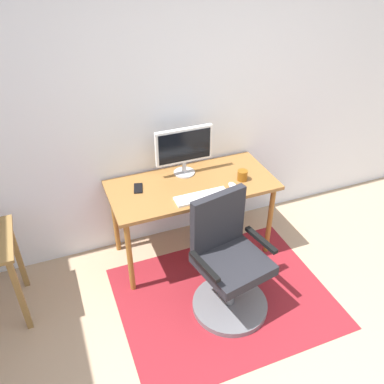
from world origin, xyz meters
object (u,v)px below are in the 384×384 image
object	(u,v)px
keyboard	(202,197)
computer_mouse	(233,186)
desk	(192,191)
monitor	(184,148)
coffee_cup	(242,175)
office_chair	(228,269)
cell_phone	(138,188)

from	to	relation	value
keyboard	computer_mouse	bearing A→B (deg)	7.98
desk	keyboard	world-z (taller)	keyboard
monitor	coffee_cup	bearing A→B (deg)	-33.90
desk	keyboard	size ratio (longest dim) A/B	3.18
office_chair	desk	bearing A→B (deg)	80.66
cell_phone	office_chair	xyz separation A→B (m)	(0.45, -0.76, -0.36)
desk	office_chair	size ratio (longest dim) A/B	1.43
desk	cell_phone	distance (m)	0.45
monitor	keyboard	bearing A→B (deg)	-90.49
computer_mouse	office_chair	distance (m)	0.68
keyboard	office_chair	bearing A→B (deg)	-86.78
keyboard	cell_phone	xyz separation A→B (m)	(-0.43, 0.30, -0.00)
monitor	office_chair	bearing A→B (deg)	-88.49
desk	coffee_cup	size ratio (longest dim) A/B	15.73
keyboard	cell_phone	bearing A→B (deg)	144.69
coffee_cup	computer_mouse	bearing A→B (deg)	-148.81
cell_phone	office_chair	distance (m)	0.96
desk	computer_mouse	xyz separation A→B (m)	(0.28, -0.17, 0.09)
keyboard	coffee_cup	size ratio (longest dim) A/B	4.95
monitor	computer_mouse	distance (m)	0.50
monitor	office_chair	xyz separation A→B (m)	(0.02, -0.85, -0.60)
coffee_cup	cell_phone	xyz separation A→B (m)	(-0.84, 0.19, -0.04)
desk	office_chair	bearing A→B (deg)	-88.19
keyboard	coffee_cup	distance (m)	0.43
desk	monitor	world-z (taller)	monitor
monitor	cell_phone	world-z (taller)	monitor
coffee_cup	desk	bearing A→B (deg)	166.47
computer_mouse	cell_phone	distance (m)	0.76
keyboard	cell_phone	size ratio (longest dim) A/B	3.07
keyboard	monitor	bearing A→B (deg)	89.51
monitor	desk	bearing A→B (deg)	-89.59
monitor	cell_phone	size ratio (longest dim) A/B	3.48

